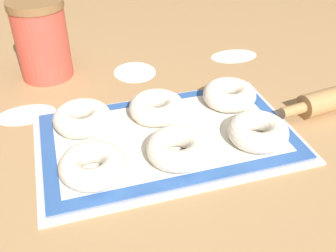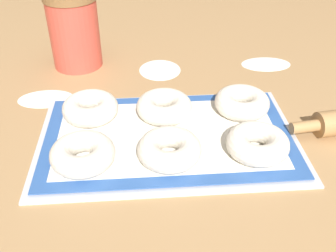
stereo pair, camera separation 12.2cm
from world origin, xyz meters
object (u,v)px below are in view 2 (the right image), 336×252
(bagel_front_center, at_px, (169,149))
(bagel_back_right, at_px, (242,102))
(bagel_back_center, at_px, (164,107))
(bagel_back_left, at_px, (90,108))
(bagel_front_left, at_px, (83,154))
(bagel_front_right, at_px, (257,143))
(baking_tray, at_px, (168,138))
(flour_canister, at_px, (74,30))

(bagel_front_center, xyz_separation_m, bagel_back_right, (0.15, 0.13, 0.00))
(bagel_back_center, bearing_deg, bagel_back_left, 177.66)
(bagel_front_left, height_order, bagel_back_right, same)
(bagel_front_left, relative_size, bagel_front_center, 1.00)
(bagel_front_right, bearing_deg, bagel_back_center, 139.71)
(bagel_back_left, bearing_deg, bagel_back_right, -0.52)
(bagel_front_center, relative_size, bagel_front_right, 1.00)
(bagel_back_right, bearing_deg, baking_tray, -155.74)
(bagel_back_center, height_order, bagel_back_right, same)
(bagel_front_center, relative_size, bagel_back_right, 1.00)
(bagel_front_right, bearing_deg, bagel_front_center, -178.47)
(bagel_front_right, height_order, flour_canister, flour_canister)
(bagel_front_right, height_order, bagel_back_right, same)
(bagel_front_right, bearing_deg, baking_tray, 157.18)
(bagel_front_right, bearing_deg, flour_canister, 131.89)
(bagel_front_right, bearing_deg, bagel_back_left, 155.54)
(baking_tray, relative_size, bagel_front_right, 4.39)
(bagel_front_left, relative_size, flour_canister, 0.60)
(bagel_back_left, distance_m, flour_canister, 0.25)
(bagel_back_right, bearing_deg, bagel_front_right, -91.65)
(baking_tray, distance_m, flour_canister, 0.37)
(baking_tray, xyz_separation_m, bagel_front_center, (-0.00, -0.06, 0.03))
(bagel_front_right, relative_size, flour_canister, 0.60)
(baking_tray, relative_size, bagel_front_center, 4.39)
(bagel_front_left, bearing_deg, bagel_front_right, 1.00)
(bagel_front_center, height_order, bagel_back_left, same)
(baking_tray, xyz_separation_m, bagel_back_center, (-0.00, 0.06, 0.03))
(bagel_front_center, xyz_separation_m, bagel_back_left, (-0.14, 0.13, 0.00))
(bagel_front_right, relative_size, bagel_back_right, 1.00)
(bagel_front_left, bearing_deg, baking_tray, 24.77)
(flour_canister, bearing_deg, bagel_front_center, -63.44)
(bagel_back_left, relative_size, bagel_back_center, 1.00)
(bagel_front_left, distance_m, bagel_back_center, 0.19)
(bagel_front_right, xyz_separation_m, bagel_back_left, (-0.28, 0.13, 0.00))
(bagel_back_right, height_order, flour_canister, flour_canister)
(bagel_back_center, xyz_separation_m, flour_canister, (-0.19, 0.25, 0.06))
(bagel_front_left, xyz_separation_m, flour_canister, (-0.05, 0.37, 0.06))
(bagel_front_left, xyz_separation_m, bagel_back_center, (0.14, 0.13, 0.00))
(bagel_back_left, bearing_deg, flour_canister, 101.71)
(baking_tray, height_order, bagel_back_center, bagel_back_center)
(bagel_back_center, xyz_separation_m, bagel_back_right, (0.15, 0.00, 0.00))
(bagel_front_center, bearing_deg, bagel_back_center, 89.80)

